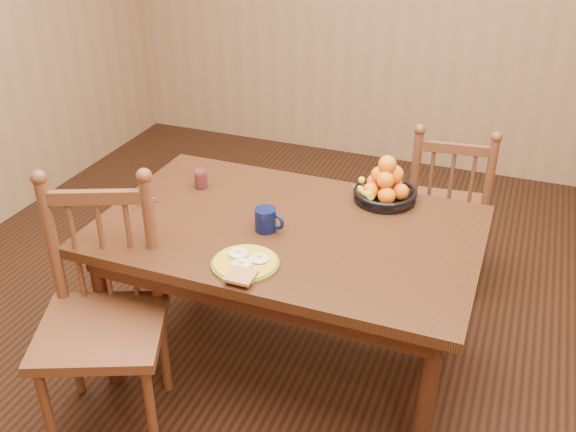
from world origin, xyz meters
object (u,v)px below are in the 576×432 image
(coffee_mug, at_px, (266,220))
(fruit_bowl, at_px, (385,187))
(chair_near, at_px, (103,319))
(chair_far, at_px, (447,210))
(breakfast_plate, at_px, (245,263))
(dining_table, at_px, (288,243))

(coffee_mug, bearing_deg, fruit_bowl, 48.53)
(chair_near, bearing_deg, chair_far, 29.93)
(breakfast_plate, bearing_deg, coffee_mug, 95.72)
(dining_table, distance_m, breakfast_plate, 0.36)
(breakfast_plate, height_order, coffee_mug, coffee_mug)
(chair_near, height_order, fruit_bowl, chair_near)
(fruit_bowl, bearing_deg, dining_table, -130.06)
(chair_far, height_order, fruit_bowl, fruit_bowl)
(chair_far, bearing_deg, dining_table, 52.63)
(dining_table, distance_m, chair_near, 0.82)
(fruit_bowl, bearing_deg, chair_near, -132.93)
(chair_far, height_order, coffee_mug, chair_far)
(breakfast_plate, relative_size, coffee_mug, 2.15)
(dining_table, distance_m, fruit_bowl, 0.52)
(chair_far, bearing_deg, breakfast_plate, 58.29)
(breakfast_plate, height_order, fruit_bowl, fruit_bowl)
(chair_near, distance_m, breakfast_plate, 0.62)
(chair_far, xyz_separation_m, breakfast_plate, (-0.60, -1.26, 0.29))
(chair_near, distance_m, fruit_bowl, 1.34)
(chair_near, height_order, coffee_mug, chair_near)
(dining_table, bearing_deg, fruit_bowl, 49.94)
(dining_table, xyz_separation_m, coffee_mug, (-0.07, -0.06, 0.14))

